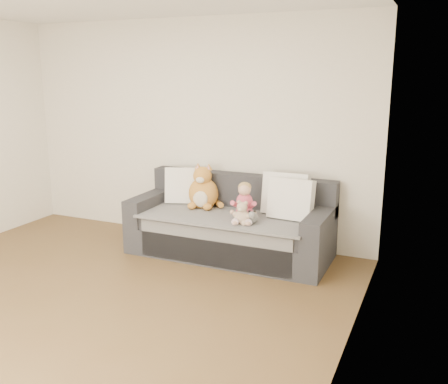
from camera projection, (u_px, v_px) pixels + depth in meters
name	position (u px, v px, depth m)	size (l,w,h in m)	color
room_shell	(75.00, 157.00, 4.12)	(5.00, 5.00, 5.00)	brown
sofa	(231.00, 227.00, 5.53)	(2.20, 0.94, 0.85)	#2A2A2F
cushion_left	(185.00, 185.00, 5.88)	(0.50, 0.35, 0.43)	white
cushion_right_back	(286.00, 194.00, 5.40)	(0.50, 0.23, 0.47)	white
cushion_right_front	(291.00, 199.00, 5.22)	(0.49, 0.25, 0.45)	white
toddler	(244.00, 204.00, 5.22)	(0.27, 0.40, 0.40)	#D24A6F
plush_cat	(203.00, 191.00, 5.67)	(0.43, 0.39, 0.53)	#AD7726
teddy_bear	(242.00, 215.00, 5.06)	(0.20, 0.15, 0.25)	tan
plush_cow	(252.00, 217.00, 5.08)	(0.13, 0.19, 0.16)	white
sippy_cup	(239.00, 215.00, 5.18)	(0.10, 0.07, 0.12)	#693797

